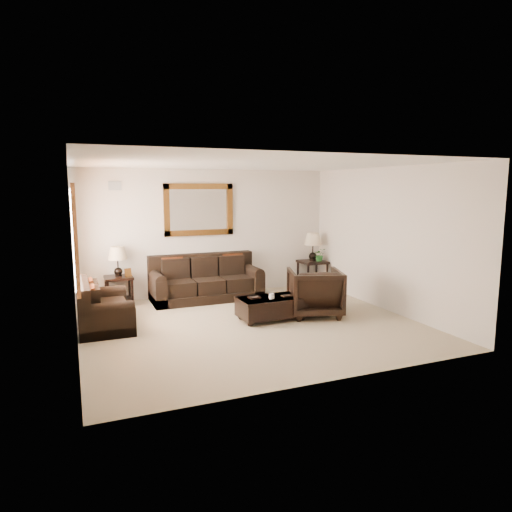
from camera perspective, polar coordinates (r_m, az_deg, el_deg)
name	(u,v)px	position (r m, az deg, el deg)	size (l,w,h in m)	color
room	(251,246)	(7.57, -0.68, 1.25)	(5.51, 5.01, 2.71)	#84765B
window	(75,235)	(7.92, -21.71, 2.42)	(0.07, 1.96, 1.66)	white
mirror	(199,210)	(9.80, -7.13, 5.77)	(1.50, 0.06, 1.10)	#4C270F
air_vent	(115,186)	(9.51, -17.23, 8.39)	(0.25, 0.02, 0.18)	#999999
sofa	(206,283)	(9.60, -6.32, -3.40)	(2.26, 0.97, 0.92)	black
loveseat	(101,311)	(8.03, -18.78, -6.47)	(0.84, 1.42, 0.80)	black
end_table_left	(118,267)	(9.35, -16.86, -1.35)	(0.53, 0.53, 1.18)	black
end_table_right	(313,252)	(10.61, 7.11, 0.48)	(0.58, 0.58, 1.28)	black
coffee_table	(272,306)	(8.08, 1.99, -6.23)	(1.21, 0.68, 0.51)	black
armchair	(315,290)	(8.37, 7.38, -4.23)	(0.92, 0.86, 0.94)	black
potted_plant	(320,256)	(10.59, 7.98, -0.01)	(0.27, 0.30, 0.23)	#1E521C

